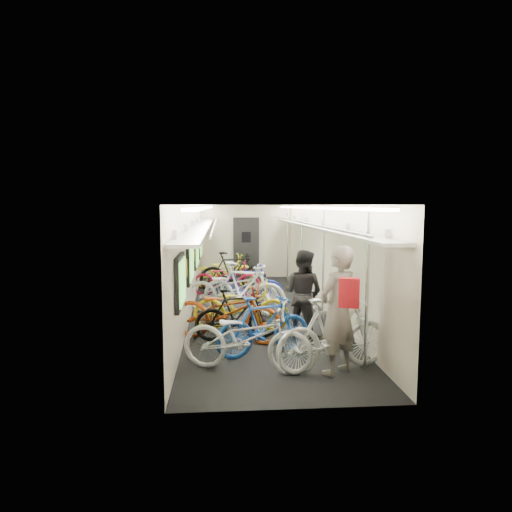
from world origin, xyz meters
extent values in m
plane|color=black|center=(0.00, 0.00, 0.00)|extent=(10.00, 10.00, 0.00)
plane|color=white|center=(0.00, 0.00, 2.40)|extent=(10.00, 10.00, 0.00)
plane|color=beige|center=(-1.50, 0.00, 1.20)|extent=(0.00, 10.00, 10.00)
plane|color=beige|center=(1.50, 0.00, 1.20)|extent=(0.00, 10.00, 10.00)
plane|color=beige|center=(0.00, 5.00, 1.20)|extent=(3.00, 0.00, 3.00)
plane|color=beige|center=(0.00, -5.00, 1.20)|extent=(3.00, 0.00, 3.00)
cube|color=black|center=(-1.46, -3.20, 1.25)|extent=(0.06, 1.10, 0.80)
cube|color=#96C054|center=(-1.42, -3.20, 1.25)|extent=(0.02, 0.96, 0.66)
cube|color=black|center=(-1.46, -1.00, 1.25)|extent=(0.06, 1.10, 0.80)
cube|color=#96C054|center=(-1.42, -1.00, 1.25)|extent=(0.02, 0.96, 0.66)
cube|color=black|center=(-1.46, 1.20, 1.25)|extent=(0.06, 1.10, 0.80)
cube|color=#96C054|center=(-1.42, 1.20, 1.25)|extent=(0.02, 0.96, 0.66)
cube|color=black|center=(-1.46, 3.40, 1.25)|extent=(0.06, 1.10, 0.80)
cube|color=#96C054|center=(-1.42, 3.40, 1.25)|extent=(0.02, 0.96, 0.66)
cube|color=yellow|center=(-1.45, -2.10, 1.30)|extent=(0.02, 0.22, 0.30)
cube|color=yellow|center=(-1.45, 0.10, 1.30)|extent=(0.02, 0.22, 0.30)
cube|color=yellow|center=(-1.45, 2.30, 1.30)|extent=(0.02, 0.22, 0.30)
cube|color=black|center=(0.00, 4.94, 1.00)|extent=(0.85, 0.08, 2.00)
cube|color=#999BA0|center=(-1.28, 0.00, 1.92)|extent=(0.40, 9.70, 0.05)
cube|color=#999BA0|center=(1.28, 0.00, 1.92)|extent=(0.40, 9.70, 0.05)
cylinder|color=silver|center=(-0.95, 0.00, 2.02)|extent=(0.04, 9.70, 0.04)
cylinder|color=silver|center=(0.95, 0.00, 2.02)|extent=(0.04, 9.70, 0.04)
cube|color=white|center=(-1.20, 0.00, 2.34)|extent=(0.18, 9.60, 0.04)
cube|color=white|center=(1.20, 0.00, 2.34)|extent=(0.18, 9.60, 0.04)
cylinder|color=silver|center=(1.25, -3.80, 1.20)|extent=(0.05, 0.05, 2.38)
cylinder|color=silver|center=(1.25, -1.00, 1.20)|extent=(0.05, 0.05, 2.38)
cylinder|color=silver|center=(1.25, 1.50, 1.20)|extent=(0.05, 0.05, 2.38)
cylinder|color=silver|center=(1.25, 4.00, 1.20)|extent=(0.05, 0.05, 2.38)
imported|color=silver|center=(-0.47, -3.71, 0.50)|extent=(2.03, 1.23, 1.01)
imported|color=#1C50A9|center=(-0.17, -3.04, 0.48)|extent=(1.67, 0.96, 0.97)
imported|color=#9C3911|center=(-0.74, -2.22, 0.53)|extent=(2.14, 1.43, 1.06)
imported|color=black|center=(-0.54, -2.15, 0.46)|extent=(1.58, 0.63, 0.93)
imported|color=gold|center=(-0.46, -1.54, 0.48)|extent=(1.89, 0.82, 0.96)
imported|color=silver|center=(-0.35, -0.28, 0.58)|extent=(1.99, 1.29, 1.16)
imported|color=#AEACB1|center=(-0.60, -0.14, 0.55)|extent=(2.22, 1.24, 1.10)
imported|color=navy|center=(-0.30, 0.19, 0.55)|extent=(1.82, 0.53, 1.09)
imported|color=maroon|center=(-0.70, 1.84, 0.47)|extent=(1.86, 0.84, 0.94)
imported|color=black|center=(-0.50, 2.38, 0.56)|extent=(1.89, 0.61, 1.12)
imported|color=yellow|center=(-0.75, 3.29, 0.48)|extent=(1.92, 1.06, 0.95)
imported|color=white|center=(0.78, -3.79, 0.54)|extent=(1.87, 0.96, 1.08)
imported|color=gray|center=(0.80, -3.90, 0.92)|extent=(0.80, 0.75, 1.84)
imported|color=black|center=(0.65, -2.00, 0.80)|extent=(0.98, 0.95, 1.60)
cube|color=red|center=(0.80, -4.46, 1.28)|extent=(0.29, 0.22, 0.38)
camera|label=1|loc=(-0.84, -10.10, 2.39)|focal=32.00mm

